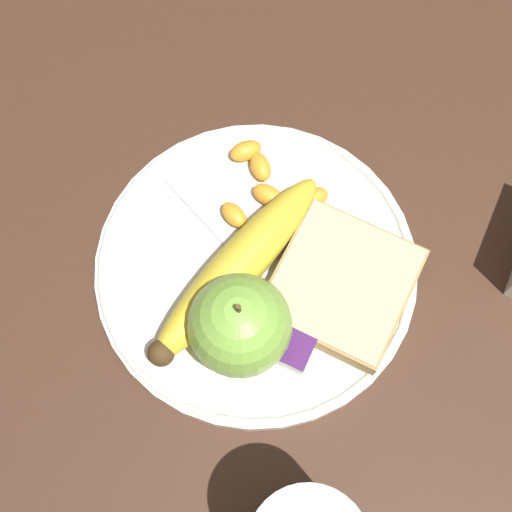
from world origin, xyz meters
TOP-DOWN VIEW (x-y plane):
  - ground_plane at (0.00, 0.00)m, footprint 3.00×3.00m
  - plate at (0.00, 0.00)m, footprint 0.27×0.27m
  - apple at (-0.06, -0.02)m, footprint 0.08×0.08m
  - banana at (-0.02, 0.01)m, footprint 0.20×0.09m
  - bread_slice at (0.01, -0.07)m, footprint 0.11×0.11m
  - fork at (-0.00, 0.00)m, footprint 0.09×0.18m
  - jam_packet at (-0.05, -0.06)m, footprint 0.04×0.03m
  - orange_segment_0 at (0.03, -0.00)m, footprint 0.03×0.02m
  - orange_segment_1 at (0.08, 0.03)m, footprint 0.03×0.03m
  - orange_segment_2 at (0.03, 0.03)m, footprint 0.03×0.03m
  - orange_segment_3 at (0.09, 0.05)m, footprint 0.03×0.03m
  - orange_segment_4 at (0.04, -0.02)m, footprint 0.03×0.03m
  - orange_segment_5 at (0.07, -0.02)m, footprint 0.04×0.03m
  - orange_segment_6 at (0.06, 0.02)m, footprint 0.02×0.03m

SIDE VIEW (x-z plane):
  - ground_plane at x=0.00m, z-range 0.00..0.00m
  - plate at x=0.00m, z-range 0.00..0.02m
  - fork at x=0.00m, z-range 0.01..0.02m
  - orange_segment_2 at x=0.03m, z-range 0.01..0.03m
  - orange_segment_4 at x=0.04m, z-range 0.01..0.03m
  - orange_segment_1 at x=0.08m, z-range 0.01..0.03m
  - orange_segment_6 at x=0.06m, z-range 0.01..0.03m
  - orange_segment_3 at x=0.09m, z-range 0.01..0.03m
  - orange_segment_0 at x=0.03m, z-range 0.01..0.03m
  - orange_segment_5 at x=0.07m, z-range 0.01..0.03m
  - jam_packet at x=-0.05m, z-range 0.01..0.03m
  - bread_slice at x=0.01m, z-range 0.01..0.03m
  - banana at x=-0.02m, z-range 0.01..0.05m
  - apple at x=-0.06m, z-range 0.01..0.10m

